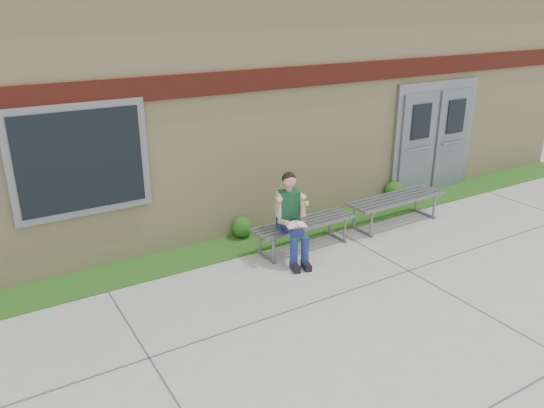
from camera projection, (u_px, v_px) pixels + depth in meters
ground at (381, 305)px, 7.01m from camera, size 80.00×80.00×0.00m
grass_strip at (278, 235)px, 9.09m from camera, size 16.00×0.80×0.02m
school_building at (193, 87)px, 11.05m from camera, size 16.20×6.22×4.20m
bench_left at (304, 228)px, 8.52m from camera, size 1.78×0.54×0.46m
bench_right at (396, 203)px, 9.47m from camera, size 1.95×0.59×0.50m
girl at (292, 216)px, 8.05m from camera, size 0.52×0.86×1.36m
shrub_mid at (242, 227)px, 8.95m from camera, size 0.35×0.35×0.35m
shrub_east at (394, 191)px, 10.62m from camera, size 0.39×0.39×0.39m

